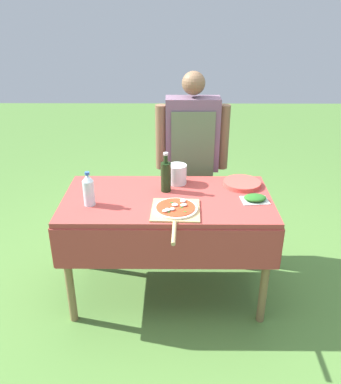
{
  "coord_description": "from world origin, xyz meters",
  "views": [
    {
      "loc": [
        0.04,
        -2.43,
        1.99
      ],
      "look_at": [
        0.02,
        0.0,
        0.83
      ],
      "focal_mm": 38.0,
      "sensor_mm": 36.0,
      "label": 1
    }
  ],
  "objects_px": {
    "prep_table": "(167,212)",
    "oil_bottle": "(166,176)",
    "herb_container": "(255,198)",
    "mixing_tub": "(177,174)",
    "person_cook": "(192,152)",
    "water_bottle": "(89,190)",
    "pizza_on_peel": "(176,210)",
    "plate_stack": "(242,183)"
  },
  "relations": [
    {
      "from": "pizza_on_peel",
      "to": "oil_bottle",
      "type": "xyz_separation_m",
      "value": [
        -0.06,
        0.31,
        0.1
      ]
    },
    {
      "from": "person_cook",
      "to": "mixing_tub",
      "type": "height_order",
      "value": "person_cook"
    },
    {
      "from": "prep_table",
      "to": "plate_stack",
      "type": "height_order",
      "value": "plate_stack"
    },
    {
      "from": "prep_table",
      "to": "oil_bottle",
      "type": "height_order",
      "value": "oil_bottle"
    },
    {
      "from": "person_cook",
      "to": "herb_container",
      "type": "xyz_separation_m",
      "value": [
        0.39,
        -0.63,
        -0.09
      ]
    },
    {
      "from": "herb_container",
      "to": "mixing_tub",
      "type": "bearing_deg",
      "value": 151.18
    },
    {
      "from": "person_cook",
      "to": "water_bottle",
      "type": "height_order",
      "value": "person_cook"
    },
    {
      "from": "pizza_on_peel",
      "to": "water_bottle",
      "type": "bearing_deg",
      "value": 171.94
    },
    {
      "from": "pizza_on_peel",
      "to": "prep_table",
      "type": "bearing_deg",
      "value": 106.95
    },
    {
      "from": "person_cook",
      "to": "herb_container",
      "type": "height_order",
      "value": "person_cook"
    },
    {
      "from": "oil_bottle",
      "to": "water_bottle",
      "type": "xyz_separation_m",
      "value": [
        -0.49,
        -0.21,
        -0.0
      ]
    },
    {
      "from": "pizza_on_peel",
      "to": "water_bottle",
      "type": "distance_m",
      "value": 0.57
    },
    {
      "from": "person_cook",
      "to": "pizza_on_peel",
      "type": "bearing_deg",
      "value": 80.14
    },
    {
      "from": "water_bottle",
      "to": "herb_container",
      "type": "relative_size",
      "value": 1.23
    },
    {
      "from": "pizza_on_peel",
      "to": "herb_container",
      "type": "relative_size",
      "value": 2.95
    },
    {
      "from": "prep_table",
      "to": "plate_stack",
      "type": "relative_size",
      "value": 5.23
    },
    {
      "from": "prep_table",
      "to": "mixing_tub",
      "type": "distance_m",
      "value": 0.3
    },
    {
      "from": "person_cook",
      "to": "mixing_tub",
      "type": "bearing_deg",
      "value": 71.08
    },
    {
      "from": "pizza_on_peel",
      "to": "oil_bottle",
      "type": "distance_m",
      "value": 0.33
    },
    {
      "from": "person_cook",
      "to": "water_bottle",
      "type": "xyz_separation_m",
      "value": [
        -0.68,
        -0.69,
        -0.0
      ]
    },
    {
      "from": "oil_bottle",
      "to": "mixing_tub",
      "type": "bearing_deg",
      "value": 58.83
    },
    {
      "from": "prep_table",
      "to": "herb_container",
      "type": "distance_m",
      "value": 0.59
    },
    {
      "from": "person_cook",
      "to": "plate_stack",
      "type": "height_order",
      "value": "person_cook"
    },
    {
      "from": "herb_container",
      "to": "mixing_tub",
      "type": "xyz_separation_m",
      "value": [
        -0.51,
        0.28,
        0.05
      ]
    },
    {
      "from": "prep_table",
      "to": "mixing_tub",
      "type": "xyz_separation_m",
      "value": [
        0.07,
        0.23,
        0.18
      ]
    },
    {
      "from": "mixing_tub",
      "to": "oil_bottle",
      "type": "bearing_deg",
      "value": -121.17
    },
    {
      "from": "herb_container",
      "to": "oil_bottle",
      "type": "bearing_deg",
      "value": 165.71
    },
    {
      "from": "person_cook",
      "to": "water_bottle",
      "type": "bearing_deg",
      "value": 45.02
    },
    {
      "from": "pizza_on_peel",
      "to": "herb_container",
      "type": "bearing_deg",
      "value": 19.11
    },
    {
      "from": "pizza_on_peel",
      "to": "oil_bottle",
      "type": "height_order",
      "value": "oil_bottle"
    },
    {
      "from": "prep_table",
      "to": "water_bottle",
      "type": "bearing_deg",
      "value": -167.85
    },
    {
      "from": "person_cook",
      "to": "water_bottle",
      "type": "distance_m",
      "value": 0.97
    },
    {
      "from": "person_cook",
      "to": "pizza_on_peel",
      "type": "xyz_separation_m",
      "value": [
        -0.13,
        -0.79,
        -0.09
      ]
    },
    {
      "from": "prep_table",
      "to": "water_bottle",
      "type": "height_order",
      "value": "water_bottle"
    },
    {
      "from": "prep_table",
      "to": "oil_bottle",
      "type": "bearing_deg",
      "value": 95.74
    },
    {
      "from": "water_bottle",
      "to": "mixing_tub",
      "type": "bearing_deg",
      "value": 31.02
    },
    {
      "from": "plate_stack",
      "to": "person_cook",
      "type": "bearing_deg",
      "value": 131.24
    },
    {
      "from": "mixing_tub",
      "to": "plate_stack",
      "type": "bearing_deg",
      "value": -4.44
    },
    {
      "from": "person_cook",
      "to": "herb_container",
      "type": "distance_m",
      "value": 0.75
    },
    {
      "from": "pizza_on_peel",
      "to": "water_bottle",
      "type": "relative_size",
      "value": 2.4
    },
    {
      "from": "water_bottle",
      "to": "person_cook",
      "type": "bearing_deg",
      "value": 45.4
    },
    {
      "from": "person_cook",
      "to": "prep_table",
      "type": "bearing_deg",
      "value": 71.94
    }
  ]
}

